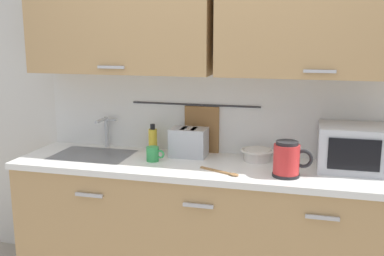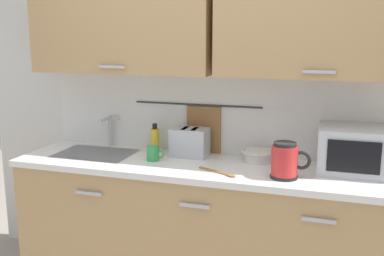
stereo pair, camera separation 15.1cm
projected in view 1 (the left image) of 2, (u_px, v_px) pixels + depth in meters
counter_unit at (208, 229)px, 2.95m from camera, size 2.53×0.64×0.90m
back_wall_assembly at (218, 63)px, 2.95m from camera, size 3.70×0.41×2.50m
sink_faucet at (105, 128)px, 3.25m from camera, size 0.09×0.17×0.22m
microwave at (358, 148)px, 2.72m from camera, size 0.46×0.35×0.27m
electric_kettle at (287, 159)px, 2.59m from camera, size 0.23×0.16×0.21m
dish_soap_bottle at (153, 140)px, 3.14m from camera, size 0.06×0.06×0.20m
mug_near_sink at (153, 154)px, 2.92m from camera, size 0.12×0.08×0.09m
mixing_bowl at (257, 154)px, 2.93m from camera, size 0.21×0.21×0.08m
toaster at (189, 142)px, 3.03m from camera, size 0.26×0.17×0.19m
wooden_spoon at (224, 172)px, 2.67m from camera, size 0.26×0.14×0.01m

